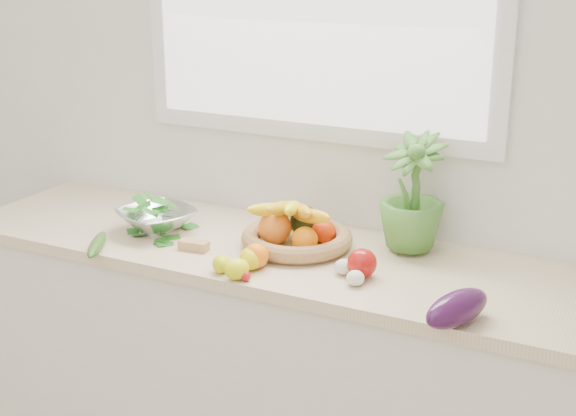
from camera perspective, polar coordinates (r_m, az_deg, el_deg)
The scene contains 18 objects.
back_wall at distance 2.75m, azimuth 2.07°, elevation 8.00°, with size 4.50×0.02×2.70m, color white.
counter_cabinet at distance 2.82m, azimuth -0.74°, elevation -11.78°, with size 2.20×0.58×0.86m, color silver.
countertop at distance 2.62m, azimuth -0.78°, elevation -3.25°, with size 2.24×0.62×0.04m, color beige.
orange_loose at distance 2.44m, azimuth -2.29°, elevation -3.43°, with size 0.08×0.08×0.08m, color orange.
lemon_a at distance 2.44m, azimuth -2.69°, elevation -3.62°, with size 0.07×0.09×0.07m, color yellow.
lemon_b at distance 2.37m, azimuth -3.64°, elevation -4.37°, with size 0.06×0.08×0.06m, color #E9EC0C.
lemon_c at distance 2.42m, azimuth -4.77°, elevation -3.98°, with size 0.05×0.07×0.05m, color #D3D60B.
apple at distance 2.38m, azimuth 5.28°, elevation -3.93°, with size 0.09×0.09×0.09m, color #A8100D.
ginger at distance 2.60m, azimuth -6.72°, elevation -2.67°, with size 0.10×0.04×0.03m, color tan.
garlic_a at distance 2.41m, azimuth 4.00°, elevation -4.20°, with size 0.06×0.06×0.05m, color white.
garlic_b at distance 2.51m, azimuth 1.38°, elevation -3.21°, with size 0.05×0.05×0.04m, color beige.
garlic_c at distance 2.33m, azimuth 4.82°, elevation -4.99°, with size 0.05×0.05×0.05m, color white.
eggplant at distance 2.14m, azimuth 11.94°, elevation -7.00°, with size 0.09×0.23×0.09m, color #360F3A.
cucumber at distance 2.65m, azimuth -13.43°, elevation -2.54°, with size 0.04×0.22×0.04m, color #295418.
radish at distance 2.36m, azimuth -3.03°, elevation -4.87°, with size 0.03×0.03×0.03m, color red.
potted_herb at distance 2.55m, azimuth 8.84°, elevation 1.17°, with size 0.21×0.21×0.37m, color #498430.
fruit_basket at distance 2.60m, azimuth 0.56°, elevation -1.70°, with size 0.45×0.45×0.19m.
colander_with_spinach at distance 2.77m, azimuth -9.34°, elevation -0.42°, with size 0.32×0.32×0.13m.
Camera 1 is at (1.12, -0.21, 1.85)m, focal length 50.00 mm.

